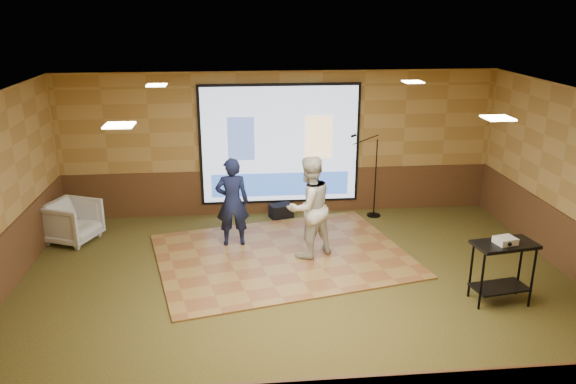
{
  "coord_description": "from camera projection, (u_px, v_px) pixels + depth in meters",
  "views": [
    {
      "loc": [
        -0.91,
        -7.82,
        4.25
      ],
      "look_at": [
        -0.07,
        0.95,
        1.3
      ],
      "focal_mm": 35.0,
      "sensor_mm": 36.0,
      "label": 1
    }
  ],
  "objects": [
    {
      "name": "downlight_sw",
      "position": [
        119.0,
        125.0,
        6.26
      ],
      "size": [
        0.32,
        0.32,
        0.02
      ],
      "primitive_type": "cube",
      "color": "beige",
      "rests_on": "room_shell"
    },
    {
      "name": "downlight_ne",
      "position": [
        413.0,
        82.0,
        9.77
      ],
      "size": [
        0.32,
        0.32,
        0.02
      ],
      "primitive_type": "cube",
      "color": "beige",
      "rests_on": "room_shell"
    },
    {
      "name": "av_table",
      "position": [
        503.0,
        261.0,
        8.25
      ],
      "size": [
        0.91,
        0.48,
        0.96
      ],
      "rotation": [
        0.0,
        0.0,
        0.16
      ],
      "color": "black",
      "rests_on": "ground"
    },
    {
      "name": "wainscot_right",
      "position": [
        573.0,
        250.0,
        9.07
      ],
      "size": [
        0.04,
        7.0,
        0.95
      ],
      "primitive_type": "cube",
      "color": "#54301C",
      "rests_on": "ground"
    },
    {
      "name": "dance_floor",
      "position": [
        282.0,
        255.0,
        9.97
      ],
      "size": [
        4.9,
        4.13,
        0.03
      ],
      "primitive_type": "cube",
      "rotation": [
        0.0,
        0.0,
        0.22
      ],
      "color": "olive",
      "rests_on": "ground"
    },
    {
      "name": "player_right",
      "position": [
        309.0,
        207.0,
        9.66
      ],
      "size": [
        1.1,
        1.03,
        1.81
      ],
      "primitive_type": "imported",
      "rotation": [
        0.0,
        0.0,
        3.65
      ],
      "color": "beige",
      "rests_on": "dance_floor"
    },
    {
      "name": "downlight_nw",
      "position": [
        157.0,
        85.0,
        9.37
      ],
      "size": [
        0.32,
        0.32,
        0.02
      ],
      "primitive_type": "cube",
      "color": "beige",
      "rests_on": "room_shell"
    },
    {
      "name": "wainscot_back",
      "position": [
        280.0,
        191.0,
        11.95
      ],
      "size": [
        9.0,
        0.04,
        0.95
      ],
      "primitive_type": "cube",
      "color": "#54301C",
      "rests_on": "ground"
    },
    {
      "name": "banquet_chair",
      "position": [
        73.0,
        222.0,
        10.5
      ],
      "size": [
        1.12,
        1.11,
        0.78
      ],
      "primitive_type": "imported",
      "rotation": [
        0.0,
        0.0,
        1.17
      ],
      "color": "gray",
      "rests_on": "ground"
    },
    {
      "name": "projector",
      "position": [
        505.0,
        241.0,
        8.12
      ],
      "size": [
        0.33,
        0.3,
        0.1
      ],
      "primitive_type": "cube",
      "rotation": [
        0.0,
        0.0,
        0.23
      ],
      "color": "silver",
      "rests_on": "av_table"
    },
    {
      "name": "duffel_bag",
      "position": [
        281.0,
        211.0,
        11.75
      ],
      "size": [
        0.53,
        0.43,
        0.29
      ],
      "primitive_type": "cube",
      "rotation": [
        0.0,
        0.0,
        0.32
      ],
      "color": "black",
      "rests_on": "ground"
    },
    {
      "name": "ground",
      "position": [
        298.0,
        289.0,
        8.81
      ],
      "size": [
        9.0,
        9.0,
        0.0
      ],
      "primitive_type": "plane",
      "color": "#2F3518",
      "rests_on": "ground"
    },
    {
      "name": "downlight_se",
      "position": [
        498.0,
        118.0,
        6.65
      ],
      "size": [
        0.32,
        0.32,
        0.02
      ],
      "primitive_type": "cube",
      "color": "beige",
      "rests_on": "room_shell"
    },
    {
      "name": "projector_screen",
      "position": [
        280.0,
        146.0,
        11.59
      ],
      "size": [
        3.32,
        0.06,
        2.52
      ],
      "color": "black",
      "rests_on": "room_shell"
    },
    {
      "name": "room_shell",
      "position": [
        299.0,
        161.0,
        8.15
      ],
      "size": [
        9.04,
        7.04,
        3.02
      ],
      "color": "#B08B49",
      "rests_on": "ground"
    },
    {
      "name": "mic_stand",
      "position": [
        372.0,
        194.0,
        11.73
      ],
      "size": [
        0.7,
        0.29,
        1.78
      ],
      "rotation": [
        0.0,
        0.0,
        0.39
      ],
      "color": "black",
      "rests_on": "ground"
    },
    {
      "name": "player_left",
      "position": [
        232.0,
        202.0,
        10.15
      ],
      "size": [
        0.62,
        0.42,
        1.65
      ],
      "primitive_type": "imported",
      "rotation": [
        0.0,
        0.0,
        3.18
      ],
      "color": "#131A3C",
      "rests_on": "dance_floor"
    }
  ]
}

